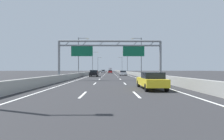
{
  "coord_description": "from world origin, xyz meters",
  "views": [
    {
      "loc": [
        0.02,
        1.02,
        1.7
      ],
      "look_at": [
        0.72,
        60.87,
        1.51
      ],
      "focal_mm": 27.4,
      "sensor_mm": 36.0,
      "label": 1
    }
  ],
  "objects_px": {
    "streetlamp_right_mid": "(140,54)",
    "white_car": "(123,73)",
    "silver_car": "(103,71)",
    "yellow_car": "(151,80)",
    "streetlamp_left_mid": "(79,54)",
    "streetlamp_left_far": "(93,61)",
    "streetlamp_left_distant": "(98,64)",
    "box_truck": "(110,70)",
    "streetlamp_right_far": "(127,61)",
    "red_car": "(110,72)",
    "black_car": "(94,73)",
    "sign_gantry": "(109,50)",
    "streetlamp_right_distant": "(122,64)"
  },
  "relations": [
    {
      "from": "streetlamp_right_mid",
      "to": "white_car",
      "type": "distance_m",
      "value": 8.92
    },
    {
      "from": "silver_car",
      "to": "yellow_car",
      "type": "height_order",
      "value": "silver_car"
    },
    {
      "from": "streetlamp_left_mid",
      "to": "streetlamp_left_far",
      "type": "bearing_deg",
      "value": 90.0
    },
    {
      "from": "streetlamp_left_distant",
      "to": "box_truck",
      "type": "height_order",
      "value": "streetlamp_left_distant"
    },
    {
      "from": "streetlamp_right_mid",
      "to": "streetlamp_right_far",
      "type": "distance_m",
      "value": 33.46
    },
    {
      "from": "red_car",
      "to": "yellow_car",
      "type": "bearing_deg",
      "value": -86.75
    },
    {
      "from": "streetlamp_right_far",
      "to": "silver_car",
      "type": "bearing_deg",
      "value": 133.6
    },
    {
      "from": "streetlamp_left_distant",
      "to": "black_car",
      "type": "relative_size",
      "value": 2.2
    },
    {
      "from": "sign_gantry",
      "to": "streetlamp_left_far",
      "type": "bearing_deg",
      "value": 98.72
    },
    {
      "from": "streetlamp_left_distant",
      "to": "streetlamp_right_mid",
      "type": "bearing_deg",
      "value": -77.42
    },
    {
      "from": "streetlamp_right_mid",
      "to": "black_car",
      "type": "bearing_deg",
      "value": -174.95
    },
    {
      "from": "streetlamp_left_distant",
      "to": "silver_car",
      "type": "bearing_deg",
      "value": -79.48
    },
    {
      "from": "streetlamp_left_mid",
      "to": "box_truck",
      "type": "bearing_deg",
      "value": 84.76
    },
    {
      "from": "streetlamp_right_mid",
      "to": "silver_car",
      "type": "bearing_deg",
      "value": 103.58
    },
    {
      "from": "streetlamp_left_distant",
      "to": "box_truck",
      "type": "relative_size",
      "value": 1.08
    },
    {
      "from": "streetlamp_left_mid",
      "to": "silver_car",
      "type": "distance_m",
      "value": 45.25
    },
    {
      "from": "sign_gantry",
      "to": "box_truck",
      "type": "height_order",
      "value": "sign_gantry"
    },
    {
      "from": "streetlamp_left_distant",
      "to": "red_car",
      "type": "bearing_deg",
      "value": -77.12
    },
    {
      "from": "streetlamp_right_distant",
      "to": "red_car",
      "type": "bearing_deg",
      "value": -102.49
    },
    {
      "from": "streetlamp_right_far",
      "to": "black_car",
      "type": "xyz_separation_m",
      "value": [
        -11.29,
        -34.45,
        -4.61
      ]
    },
    {
      "from": "streetlamp_left_far",
      "to": "silver_car",
      "type": "distance_m",
      "value": 12.94
    },
    {
      "from": "streetlamp_right_distant",
      "to": "white_car",
      "type": "height_order",
      "value": "streetlamp_right_distant"
    },
    {
      "from": "streetlamp_right_distant",
      "to": "red_car",
      "type": "xyz_separation_m",
      "value": [
        -7.35,
        -33.17,
        -4.65
      ]
    },
    {
      "from": "streetlamp_left_mid",
      "to": "streetlamp_left_distant",
      "type": "bearing_deg",
      "value": 90.0
    },
    {
      "from": "streetlamp_right_distant",
      "to": "black_car",
      "type": "relative_size",
      "value": 2.2
    },
    {
      "from": "streetlamp_left_mid",
      "to": "streetlamp_right_far",
      "type": "height_order",
      "value": "same"
    },
    {
      "from": "silver_car",
      "to": "streetlamp_left_mid",
      "type": "bearing_deg",
      "value": -95.23
    },
    {
      "from": "streetlamp_right_far",
      "to": "box_truck",
      "type": "relative_size",
      "value": 1.08
    },
    {
      "from": "silver_car",
      "to": "streetlamp_right_mid",
      "type": "bearing_deg",
      "value": -76.42
    },
    {
      "from": "streetlamp_right_distant",
      "to": "red_car",
      "type": "height_order",
      "value": "streetlamp_right_distant"
    },
    {
      "from": "streetlamp_left_mid",
      "to": "white_car",
      "type": "height_order",
      "value": "streetlamp_left_mid"
    },
    {
      "from": "streetlamp_left_mid",
      "to": "white_car",
      "type": "xyz_separation_m",
      "value": [
        11.14,
        6.57,
        -4.69
      ]
    },
    {
      "from": "streetlamp_left_far",
      "to": "red_car",
      "type": "relative_size",
      "value": 2.09
    },
    {
      "from": "streetlamp_left_mid",
      "to": "white_car",
      "type": "distance_m",
      "value": 13.76
    },
    {
      "from": "streetlamp_right_distant",
      "to": "streetlamp_left_distant",
      "type": "bearing_deg",
      "value": 180.0
    },
    {
      "from": "streetlamp_left_far",
      "to": "red_car",
      "type": "distance_m",
      "value": 8.9
    },
    {
      "from": "red_car",
      "to": "white_car",
      "type": "bearing_deg",
      "value": -82.54
    },
    {
      "from": "streetlamp_left_far",
      "to": "black_car",
      "type": "distance_m",
      "value": 34.95
    },
    {
      "from": "box_truck",
      "to": "red_car",
      "type": "bearing_deg",
      "value": -90.12
    },
    {
      "from": "streetlamp_right_far",
      "to": "black_car",
      "type": "distance_m",
      "value": 36.55
    },
    {
      "from": "yellow_car",
      "to": "box_truck",
      "type": "relative_size",
      "value": 0.53
    },
    {
      "from": "streetlamp_right_distant",
      "to": "black_car",
      "type": "distance_m",
      "value": 68.99
    },
    {
      "from": "streetlamp_right_mid",
      "to": "streetlamp_left_distant",
      "type": "distance_m",
      "value": 68.56
    },
    {
      "from": "sign_gantry",
      "to": "streetlamp_right_mid",
      "type": "height_order",
      "value": "streetlamp_right_mid"
    },
    {
      "from": "white_car",
      "to": "yellow_car",
      "type": "distance_m",
      "value": 33.73
    },
    {
      "from": "red_car",
      "to": "yellow_car",
      "type": "distance_m",
      "value": 61.0
    },
    {
      "from": "streetlamp_right_mid",
      "to": "streetlamp_left_far",
      "type": "distance_m",
      "value": 36.64
    },
    {
      "from": "sign_gantry",
      "to": "streetlamp_right_far",
      "type": "distance_m",
      "value": 48.79
    },
    {
      "from": "streetlamp_right_distant",
      "to": "box_truck",
      "type": "bearing_deg",
      "value": 113.08
    },
    {
      "from": "streetlamp_left_far",
      "to": "box_truck",
      "type": "relative_size",
      "value": 1.08
    }
  ]
}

